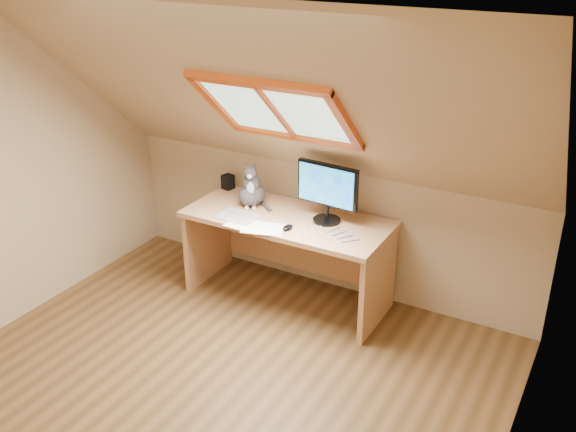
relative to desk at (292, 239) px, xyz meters
The scene contains 10 objects.
ground 1.53m from the desk, 85.49° to the right, with size 3.50×3.50×0.00m, color brown.
room_shell 1.81m from the desk, 85.76° to the right, with size 3.52×3.52×2.41m.
desk is the anchor object (origin of this frame).
monitor 0.56m from the desk, ahead, with size 0.49×0.21×0.45m.
cat 0.49m from the desk, behind, with size 0.28×0.30×0.37m.
desk_speaker 0.78m from the desk, 165.48° to the left, with size 0.08×0.08×0.12m, color black.
graphics_tablet 0.47m from the desk, 140.49° to the right, with size 0.29×0.21×0.01m, color #B2B2B7.
mouse 0.37m from the desk, 67.01° to the right, with size 0.06×0.10×0.03m, color black.
papers 0.42m from the desk, 112.43° to the right, with size 0.33×0.27×0.00m.
cables 0.50m from the desk, 24.85° to the right, with size 0.51×0.26×0.01m.
Camera 1 is at (2.03, -2.44, 2.70)m, focal length 40.00 mm.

